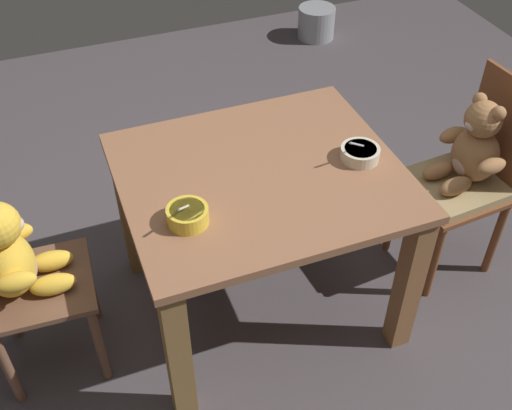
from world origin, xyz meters
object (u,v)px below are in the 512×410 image
at_px(porridge_bowl_cream_near_right, 360,153).
at_px(porridge_bowl_yellow_near_left, 188,215).
at_px(teddy_chair_near_left, 14,265).
at_px(teddy_chair_near_right, 469,163).
at_px(dining_table, 261,203).
at_px(metal_pail, 316,23).

xyz_separation_m(porridge_bowl_cream_near_right, porridge_bowl_yellow_near_left, (-0.68, -0.10, 0.01)).
relative_size(teddy_chair_near_left, porridge_bowl_cream_near_right, 5.87).
bearing_deg(teddy_chair_near_left, porridge_bowl_cream_near_right, -0.69).
bearing_deg(teddy_chair_near_right, porridge_bowl_cream_near_right, -4.74).
relative_size(dining_table, teddy_chair_near_right, 1.11).
relative_size(teddy_chair_near_left, teddy_chair_near_right, 0.95).
height_order(dining_table, porridge_bowl_yellow_near_left, porridge_bowl_yellow_near_left).
distance_m(teddy_chair_near_right, porridge_bowl_yellow_near_left, 1.23).
bearing_deg(teddy_chair_near_right, metal_pail, -104.32).
relative_size(porridge_bowl_cream_near_right, metal_pail, 0.56).
distance_m(dining_table, metal_pail, 2.53).
bearing_deg(porridge_bowl_cream_near_right, porridge_bowl_yellow_near_left, -171.41).
relative_size(teddy_chair_near_right, porridge_bowl_cream_near_right, 6.16).
distance_m(dining_table, teddy_chair_near_right, 0.89).
xyz_separation_m(teddy_chair_near_left, porridge_bowl_yellow_near_left, (0.58, -0.18, 0.20)).
distance_m(porridge_bowl_cream_near_right, metal_pail, 2.46).
bearing_deg(metal_pail, porridge_bowl_cream_near_right, -112.12).
bearing_deg(teddy_chair_near_right, dining_table, -8.19).
distance_m(teddy_chair_near_left, teddy_chair_near_right, 1.79).
bearing_deg(porridge_bowl_yellow_near_left, metal_pail, 55.59).
bearing_deg(dining_table, porridge_bowl_yellow_near_left, -153.60).
bearing_deg(metal_pail, dining_table, -120.45).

